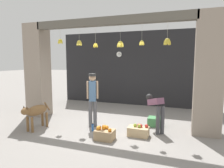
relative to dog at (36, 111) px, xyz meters
name	(u,v)px	position (x,y,z in m)	size (l,w,h in m)	color
ground_plane	(107,126)	(1.79, 1.01, -0.53)	(60.00, 60.00, 0.00)	gray
shop_back_wall	(133,69)	(1.79, 4.20, 1.09)	(6.84, 0.12, 3.25)	#232326
shop_pillar_left	(38,71)	(-0.98, 1.31, 1.09)	(0.70, 0.60, 3.25)	gray
shop_pillar_right	(208,74)	(4.56, 1.31, 1.09)	(0.70, 0.60, 3.25)	gray
storefront_awning	(108,23)	(1.80, 1.13, 2.55)	(4.94, 0.27, 0.90)	#5B564C
dog	(36,111)	(0.00, 0.00, 0.00)	(0.36, 1.06, 0.77)	brown
shopkeeper	(93,96)	(1.43, 0.78, 0.41)	(0.32, 0.30, 1.61)	#56565B
worker_stooping	(156,108)	(3.27, 1.02, 0.13)	(0.59, 0.68, 1.01)	#424247
fruit_crate_oranges	(105,134)	(2.13, 0.01, -0.38)	(0.47, 0.35, 0.34)	tan
fruit_crate_apples	(138,131)	(2.89, 0.53, -0.40)	(0.54, 0.33, 0.33)	tan
produce_box_green	(155,122)	(3.18, 1.51, -0.40)	(0.41, 0.36, 0.26)	#42844C
water_bottle	(93,127)	(1.59, 0.44, -0.43)	(0.07, 0.07, 0.22)	#2D60AD
wall_clock	(119,54)	(1.16, 4.13, 1.73)	(0.26, 0.03, 0.26)	black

